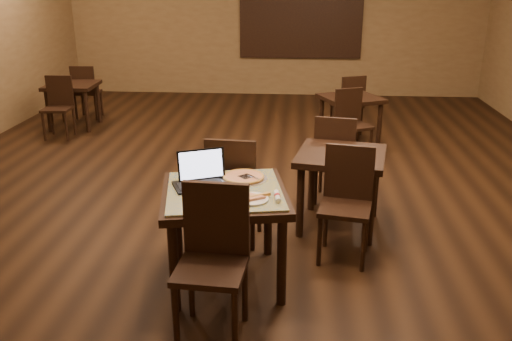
# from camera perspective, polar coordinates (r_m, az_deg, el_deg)

# --- Properties ---
(ground) EXTENTS (10.00, 10.00, 0.00)m
(ground) POSITION_cam_1_polar(r_m,az_deg,el_deg) (6.22, -0.25, -1.46)
(ground) COLOR black
(ground) RESTS_ON ground
(wall_back) EXTENTS (8.00, 0.02, 3.00)m
(wall_back) POSITION_cam_1_polar(r_m,az_deg,el_deg) (10.81, 2.00, 15.86)
(wall_back) COLOR olive
(wall_back) RESTS_ON ground
(mural) EXTENTS (2.34, 0.05, 1.64)m
(mural) POSITION_cam_1_polar(r_m,az_deg,el_deg) (10.76, 4.76, 16.05)
(mural) COLOR #245387
(mural) RESTS_ON wall_back
(tiled_table) EXTENTS (1.07, 1.07, 0.76)m
(tiled_table) POSITION_cam_1_polar(r_m,az_deg,el_deg) (4.07, -3.32, -3.38)
(tiled_table) COLOR black
(tiled_table) RESTS_ON ground
(chair_main_near) EXTENTS (0.47, 0.47, 1.02)m
(chair_main_near) POSITION_cam_1_polar(r_m,az_deg,el_deg) (3.57, -4.51, -8.55)
(chair_main_near) COLOR black
(chair_main_near) RESTS_ON ground
(chair_main_far) EXTENTS (0.47, 0.47, 1.00)m
(chair_main_far) POSITION_cam_1_polar(r_m,az_deg,el_deg) (4.67, -2.40, -1.51)
(chair_main_far) COLOR black
(chair_main_far) RESTS_ON ground
(laptop) EXTENTS (0.44, 0.42, 0.25)m
(laptop) POSITION_cam_1_polar(r_m,az_deg,el_deg) (4.14, -5.91, -0.54)
(laptop) COLOR black
(laptop) RESTS_ON tiled_table
(plate) EXTENTS (0.24, 0.24, 0.01)m
(plate) POSITION_cam_1_polar(r_m,az_deg,el_deg) (3.84, -0.45, -3.03)
(plate) COLOR white
(plate) RESTS_ON tiled_table
(pizza_slice) EXTENTS (0.28, 0.28, 0.02)m
(pizza_slice) POSITION_cam_1_polar(r_m,az_deg,el_deg) (3.84, -0.46, -2.81)
(pizza_slice) COLOR beige
(pizza_slice) RESTS_ON plate
(pizza_pan) EXTENTS (0.38, 0.38, 0.01)m
(pizza_pan) POSITION_cam_1_polar(r_m,az_deg,el_deg) (4.24, -1.32, -0.82)
(pizza_pan) COLOR silver
(pizza_pan) RESTS_ON tiled_table
(pizza_whole) EXTENTS (0.33, 0.33, 0.02)m
(pizza_whole) POSITION_cam_1_polar(r_m,az_deg,el_deg) (4.24, -1.32, -0.65)
(pizza_whole) COLOR beige
(pizza_whole) RESTS_ON pizza_pan
(spatula) EXTENTS (0.22, 0.23, 0.01)m
(spatula) POSITION_cam_1_polar(r_m,az_deg,el_deg) (4.21, -1.08, -0.64)
(spatula) COLOR silver
(spatula) RESTS_ON pizza_whole
(napkin_roll) EXTENTS (0.06, 0.18, 0.04)m
(napkin_roll) POSITION_cam_1_polar(r_m,az_deg,el_deg) (3.87, 2.26, -2.72)
(napkin_roll) COLOR white
(napkin_roll) RESTS_ON tiled_table
(other_table_a) EXTENTS (0.98, 0.98, 0.69)m
(other_table_a) POSITION_cam_1_polar(r_m,az_deg,el_deg) (7.64, 9.93, 6.82)
(other_table_a) COLOR black
(other_table_a) RESTS_ON ground
(other_table_a_chair_near) EXTENTS (0.51, 0.51, 0.89)m
(other_table_a_chair_near) POSITION_cam_1_polar(r_m,az_deg,el_deg) (7.15, 10.00, 5.33)
(other_table_a_chair_near) COLOR black
(other_table_a_chair_near) RESTS_ON ground
(other_table_a_chair_far) EXTENTS (0.51, 0.51, 0.89)m
(other_table_a_chair_far) POSITION_cam_1_polar(r_m,az_deg,el_deg) (8.17, 9.82, 7.17)
(other_table_a_chair_far) COLOR black
(other_table_a_chair_far) RESTS_ON ground
(other_table_b) EXTENTS (0.77, 0.77, 0.69)m
(other_table_b) POSITION_cam_1_polar(r_m,az_deg,el_deg) (8.92, -18.76, 7.91)
(other_table_b) COLOR black
(other_table_b) RESTS_ON ground
(other_table_b_chair_near) EXTENTS (0.40, 0.40, 0.89)m
(other_table_b_chair_near) POSITION_cam_1_polar(r_m,az_deg,el_deg) (8.47, -20.06, 6.69)
(other_table_b_chair_near) COLOR black
(other_table_b_chair_near) RESTS_ON ground
(other_table_b_chair_far) EXTENTS (0.40, 0.40, 0.89)m
(other_table_b_chair_far) POSITION_cam_1_polar(r_m,az_deg,el_deg) (9.40, -17.50, 8.19)
(other_table_b_chair_far) COLOR black
(other_table_b_chair_far) RESTS_ON ground
(other_table_c) EXTENTS (0.91, 0.91, 0.73)m
(other_table_c) POSITION_cam_1_polar(r_m,az_deg,el_deg) (5.05, 8.91, 0.50)
(other_table_c) COLOR black
(other_table_c) RESTS_ON ground
(other_table_c_chair_near) EXTENTS (0.48, 0.48, 0.95)m
(other_table_c_chair_near) POSITION_cam_1_polar(r_m,az_deg,el_deg) (4.57, 9.53, -2.69)
(other_table_c_chair_near) COLOR black
(other_table_c_chair_near) RESTS_ON ground
(other_table_c_chair_far) EXTENTS (0.48, 0.48, 0.95)m
(other_table_c_chair_far) POSITION_cam_1_polar(r_m,az_deg,el_deg) (5.60, 8.33, 1.68)
(other_table_c_chair_far) COLOR black
(other_table_c_chair_far) RESTS_ON ground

